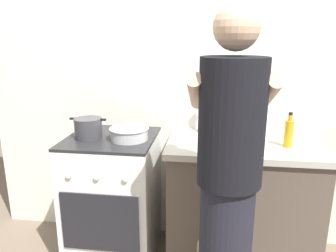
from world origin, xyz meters
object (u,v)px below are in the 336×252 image
at_px(spice_bottle, 254,139).
at_px(oil_bottle, 289,133).
at_px(stove_range, 114,196).
at_px(pot, 88,128).
at_px(utensil_crock, 209,120).
at_px(person, 228,190).
at_px(mixing_bowl, 129,133).

distance_m(spice_bottle, oil_bottle, 0.21).
distance_m(stove_range, oil_bottle, 1.28).
bearing_deg(oil_bottle, pot, 179.46).
height_order(utensil_crock, person, person).
bearing_deg(stove_range, spice_bottle, -2.77).
distance_m(pot, utensil_crock, 0.83).
xyz_separation_m(pot, oil_bottle, (1.30, -0.01, 0.02)).
height_order(stove_range, utensil_crock, utensil_crock).
xyz_separation_m(utensil_crock, spice_bottle, (0.29, -0.22, -0.06)).
height_order(mixing_bowl, person, person).
relative_size(utensil_crock, oil_bottle, 1.53).
height_order(pot, mixing_bowl, pot).
xyz_separation_m(mixing_bowl, person, (0.63, -0.58, -0.09)).
bearing_deg(utensil_crock, stove_range, -165.45).
distance_m(stove_range, mixing_bowl, 0.52).
bearing_deg(mixing_bowl, pot, -179.19).
xyz_separation_m(pot, utensil_crock, (0.80, 0.21, 0.03)).
relative_size(stove_range, utensil_crock, 2.67).
height_order(pot, oil_bottle, oil_bottle).
relative_size(stove_range, mixing_bowl, 3.42).
distance_m(stove_range, pot, 0.54).
bearing_deg(person, oil_bottle, 55.54).
bearing_deg(stove_range, person, -38.91).
distance_m(mixing_bowl, oil_bottle, 1.02).
height_order(stove_range, mixing_bowl, mixing_bowl).
bearing_deg(spice_bottle, mixing_bowl, 179.50).
xyz_separation_m(spice_bottle, oil_bottle, (0.21, -0.01, 0.05)).
bearing_deg(oil_bottle, stove_range, 177.28).
bearing_deg(pot, utensil_crock, 14.98).
relative_size(mixing_bowl, oil_bottle, 1.19).
bearing_deg(oil_bottle, person, -124.46).
bearing_deg(spice_bottle, pot, 179.84).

